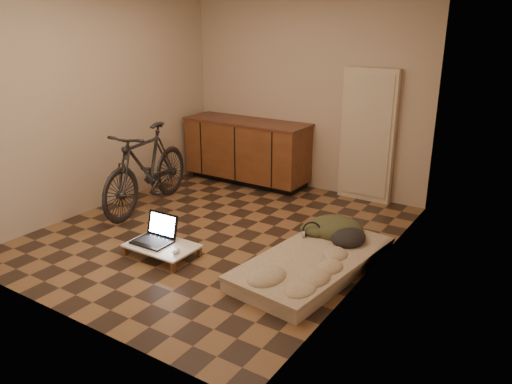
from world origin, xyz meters
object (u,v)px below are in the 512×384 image
Objects in this scene: bicycle at (146,164)px; futon at (313,263)px; laptop at (156,236)px; lap_desk at (162,246)px.

bicycle is 2.58m from futon.
futon is (2.50, -0.37, -0.50)m from bicycle.
futon is at bearing 16.95° from laptop.
lap_desk is at bearing -18.92° from laptop.
laptop is at bearing 162.60° from lap_desk.
laptop is (-1.54, -0.51, 0.09)m from futon.
futon is at bearing 21.19° from lap_desk.
bicycle reaches higher than laptop.
bicycle is 1.37m from laptop.
lap_desk is (1.08, -0.92, -0.47)m from bicycle.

